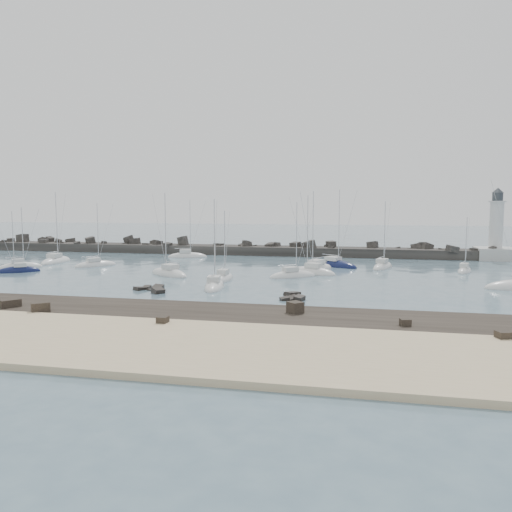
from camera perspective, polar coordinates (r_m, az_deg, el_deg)
The scene contains 21 objects.
ground at distance 70.39m, azimuth -6.00°, elevation -2.85°, with size 400.00×400.00×0.00m, color slate.
sand_strip at distance 41.79m, azimuth -19.87°, elevation -9.26°, with size 140.00×14.00×1.00m, color beige.
rock_shelf at distance 50.13m, azimuth -13.48°, elevation -6.53°, with size 140.00×12.00×2.01m.
rock_cluster_near at distance 63.11m, azimuth -11.68°, elevation -3.92°, with size 5.02×4.31×1.55m.
rock_cluster_far at distance 57.12m, azimuth 4.17°, elevation -4.86°, with size 2.96×3.74×1.37m.
breakwater at distance 108.70m, azimuth -3.69°, elevation 0.43°, with size 115.00×7.67×5.24m.
lighthouse at distance 107.45m, azimuth 25.68°, elevation 1.28°, with size 7.00×7.00×14.60m.
sailboat_0 at distance 93.01m, azimuth -25.33°, elevation -1.16°, with size 6.64×6.09×11.12m.
sailboat_1 at distance 99.14m, azimuth -21.90°, elevation -0.61°, with size 3.15×8.94×13.99m.
sailboat_2 at distance 87.54m, azimuth -25.52°, elevation -1.58°, with size 6.44×5.46×10.48m.
sailboat_3 at distance 91.04m, azimuth -17.87°, elevation -1.03°, with size 6.35×7.34×11.83m.
sailboat_4 at distance 101.98m, azimuth -7.85°, elevation -0.08°, with size 8.32×4.73×12.60m.
sailboat_5 at distance 76.70m, azimuth -9.92°, elevation -2.07°, with size 8.47×6.86×13.45m.
sailboat_6 at distance 81.69m, azimuth 6.77°, elevation -1.54°, with size 6.76×8.93×13.89m.
sailboat_7 at distance 73.76m, azimuth 4.20°, elevation -2.32°, with size 7.45×6.26×11.96m.
sailboat_8 at distance 87.45m, azimuth 9.01°, elevation -1.08°, with size 8.98×7.49×14.21m.
sailboat_9 at distance 77.57m, azimuth 6.31°, elevation -1.93°, with size 8.60×5.26×13.13m.
sailboat_10 at distance 86.59m, azimuth 14.27°, elevation -1.26°, with size 4.69×7.97×12.20m.
sailboat_12 at distance 85.71m, azimuth 22.71°, elevation -1.61°, with size 3.67×6.09×9.50m.
sailboat_13 at distance 64.41m, azimuth -4.80°, elevation -3.53°, with size 3.69×8.04×12.34m.
sailboat_14 at distance 70.84m, azimuth -3.70°, elevation -2.65°, with size 2.16×6.64×10.72m.
Camera 1 is at (21.61, -66.13, 10.68)m, focal length 35.00 mm.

